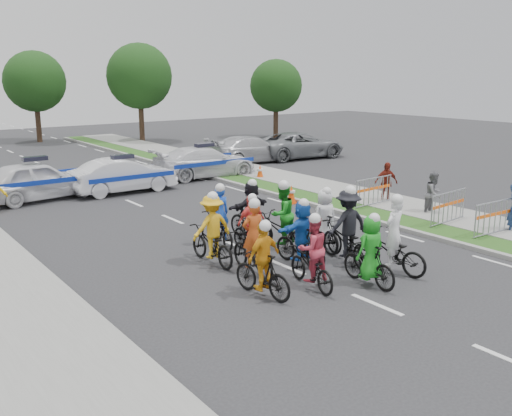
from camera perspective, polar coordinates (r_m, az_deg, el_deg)
ground at (r=12.55m, az=11.97°, el=-9.45°), size 90.00×90.00×0.00m
curb_right at (r=19.31m, az=10.96°, el=-1.08°), size 0.20×60.00×0.12m
grass_strip at (r=19.82m, az=12.33°, el=-0.78°), size 1.20×60.00×0.11m
sidewalk_right at (r=21.18m, az=15.55°, el=-0.03°), size 2.40×60.00×0.13m
rider_0 at (r=14.38m, az=13.41°, el=-3.77°), size 0.93×2.02×1.99m
rider_1 at (r=13.38m, az=11.31°, el=-4.83°), size 0.75×1.68×1.74m
rider_2 at (r=13.05m, az=5.59°, el=-5.19°), size 0.89×1.82×1.78m
rider_3 at (r=12.47m, az=0.69°, el=-5.93°), size 0.93×1.72×1.76m
rider_4 at (r=14.81m, az=9.04°, el=-2.52°), size 1.22×2.10×2.06m
rider_5 at (r=14.51m, az=4.54°, el=-2.90°), size 1.44×1.72×1.76m
rider_6 at (r=13.91m, az=-0.36°, el=-4.09°), size 0.85×1.93×1.91m
rider_7 at (r=15.87m, az=6.80°, el=-1.70°), size 0.80×1.74×1.78m
rider_8 at (r=15.77m, az=2.57°, el=-1.60°), size 1.04×2.03×1.97m
rider_9 at (r=15.41m, az=-0.54°, el=-2.24°), size 0.85×1.61×1.69m
rider_10 at (r=14.60m, az=-4.45°, el=-2.81°), size 1.06×1.88×1.92m
rider_11 at (r=16.64m, az=-0.52°, el=-0.63°), size 1.50×1.79×1.83m
rider_12 at (r=16.14m, az=-3.73°, el=-1.73°), size 0.91×1.86×1.82m
police_car_0 at (r=23.47m, az=-21.07°, el=2.59°), size 4.70×2.38×1.54m
police_car_1 at (r=23.96m, az=-13.12°, el=3.18°), size 4.26×1.54×1.40m
police_car_2 at (r=26.88m, az=-5.15°, el=4.61°), size 5.13×2.49×1.44m
civilian_sedan at (r=31.23m, az=-0.51°, el=5.89°), size 5.08×2.26×1.45m
civilian_suv at (r=32.99m, az=4.38°, el=6.30°), size 5.61×3.04×1.49m
spectator_1 at (r=20.45m, az=17.34°, el=1.37°), size 0.82×0.69×1.52m
spectator_2 at (r=21.94m, az=12.88°, el=2.48°), size 0.99×0.72×1.55m
barrier_0 at (r=18.38m, az=22.79°, el=-1.03°), size 2.02×0.60×1.12m
barrier_1 at (r=19.22m, az=18.66°, el=-0.08°), size 2.03×0.66×1.12m
barrier_2 at (r=21.11m, az=11.68°, el=1.52°), size 2.03×0.63×1.12m
cone_0 at (r=21.47m, az=3.55°, el=1.37°), size 0.40×0.40×0.70m
cone_1 at (r=26.24m, az=0.41°, el=3.61°), size 0.40×0.40×0.70m
tree_1 at (r=41.54m, az=-11.58°, el=12.78°), size 4.55×4.55×6.82m
tree_2 at (r=42.94m, az=2.02°, el=12.11°), size 3.85×3.85×5.77m
tree_4 at (r=43.18m, az=-21.26°, el=11.70°), size 4.20×4.20×6.30m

